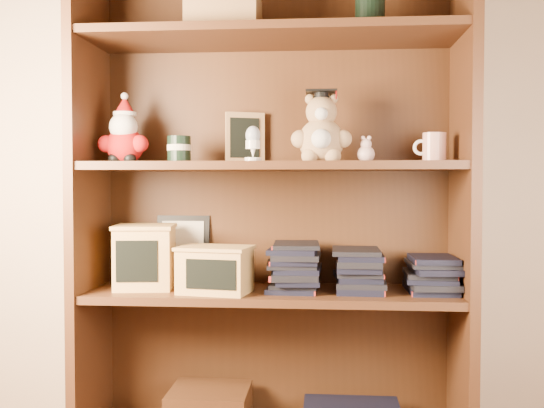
{
  "coord_description": "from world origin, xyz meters",
  "views": [
    {
      "loc": [
        0.24,
        -0.67,
        0.89
      ],
      "look_at": [
        0.07,
        1.3,
        0.82
      ],
      "focal_mm": 42.0,
      "sensor_mm": 36.0,
      "label": 1
    }
  ],
  "objects": [
    {
      "name": "pink_figurine",
      "position": [
        0.36,
        1.3,
        0.98
      ],
      "size": [
        0.05,
        0.05,
        0.08
      ],
      "color": "beige",
      "rests_on": "shelf_upper"
    },
    {
      "name": "grad_teddy_bear",
      "position": [
        0.22,
        1.3,
        1.04
      ],
      "size": [
        0.19,
        0.16,
        0.23
      ],
      "color": "tan",
      "rests_on": "shelf_upper"
    },
    {
      "name": "shelf_upper",
      "position": [
        0.07,
        1.3,
        0.94
      ],
      "size": [
        1.14,
        0.33,
        0.02
      ],
      "color": "#482814",
      "rests_on": "ground"
    },
    {
      "name": "pencils_box",
      "position": [
        -0.1,
        1.24,
        0.62
      ],
      "size": [
        0.24,
        0.19,
        0.14
      ],
      "color": "tan",
      "rests_on": "shelf_lower"
    },
    {
      "name": "book_stack_mid",
      "position": [
        0.34,
        1.3,
        0.61
      ],
      "size": [
        0.14,
        0.2,
        0.13
      ],
      "color": "black",
      "rests_on": "shelf_lower"
    },
    {
      "name": "book_stack_left",
      "position": [
        0.14,
        1.3,
        0.63
      ],
      "size": [
        0.14,
        0.2,
        0.16
      ],
      "color": "black",
      "rests_on": "shelf_lower"
    },
    {
      "name": "teacher_mug",
      "position": [
        0.56,
        1.3,
        0.99
      ],
      "size": [
        0.1,
        0.07,
        0.09
      ],
      "color": "silver",
      "rests_on": "shelf_upper"
    },
    {
      "name": "shelf_lower",
      "position": [
        0.07,
        1.3,
        0.54
      ],
      "size": [
        1.14,
        0.33,
        0.02
      ],
      "color": "#482814",
      "rests_on": "ground"
    },
    {
      "name": "certificate_frame",
      "position": [
        -0.25,
        1.44,
        0.66
      ],
      "size": [
        0.18,
        0.05,
        0.22
      ],
      "color": "black",
      "rests_on": "shelf_lower"
    },
    {
      "name": "egg_cup",
      "position": [
        0.02,
        1.23,
        1.01
      ],
      "size": [
        0.05,
        0.05,
        0.11
      ],
      "color": "white",
      "rests_on": "shelf_upper"
    },
    {
      "name": "bookcase",
      "position": [
        0.07,
        1.36,
        0.78
      ],
      "size": [
        1.2,
        0.35,
        1.6
      ],
      "color": "#482814",
      "rests_on": "ground"
    },
    {
      "name": "santa_plush",
      "position": [
        -0.4,
        1.3,
        1.03
      ],
      "size": [
        0.16,
        0.12,
        0.23
      ],
      "color": "#A50F0F",
      "rests_on": "shelf_upper"
    },
    {
      "name": "teachers_tin",
      "position": [
        -0.22,
        1.31,
        0.99
      ],
      "size": [
        0.07,
        0.07,
        0.08
      ],
      "color": "black",
      "rests_on": "shelf_upper"
    },
    {
      "name": "treats_box",
      "position": [
        -0.34,
        1.3,
        0.65
      ],
      "size": [
        0.21,
        0.21,
        0.2
      ],
      "color": "tan",
      "rests_on": "shelf_lower"
    },
    {
      "name": "chalkboard_plaque",
      "position": [
        -0.03,
        1.42,
        1.03
      ],
      "size": [
        0.13,
        0.1,
        0.17
      ],
      "color": "#9E7547",
      "rests_on": "shelf_upper"
    },
    {
      "name": "book_stack_right",
      "position": [
        0.56,
        1.3,
        0.61
      ],
      "size": [
        0.14,
        0.2,
        0.11
      ],
      "color": "black",
      "rests_on": "shelf_lower"
    }
  ]
}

